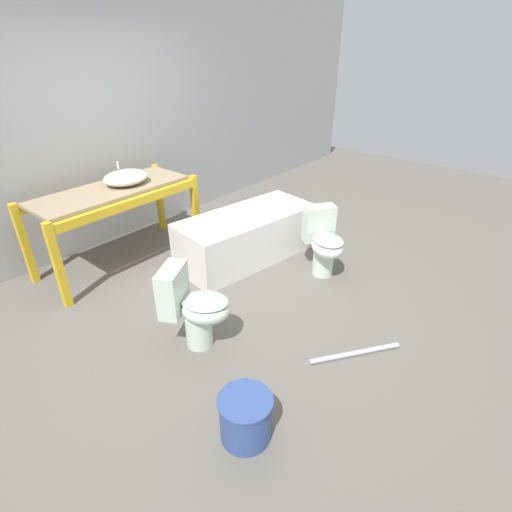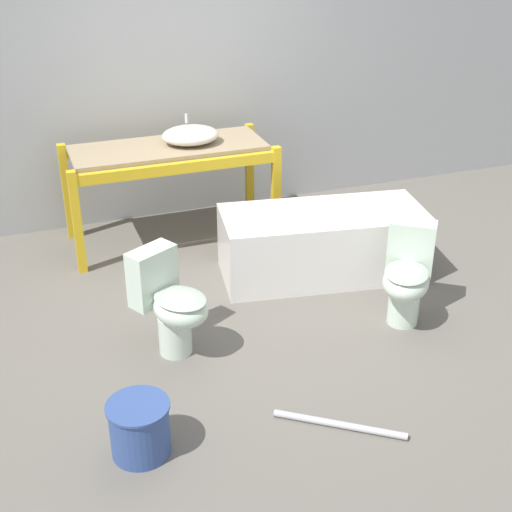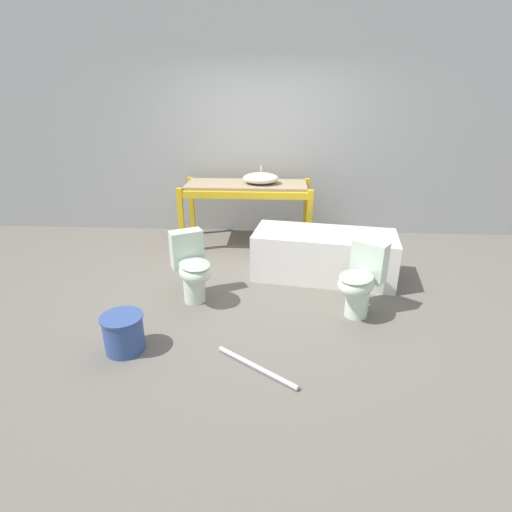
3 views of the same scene
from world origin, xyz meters
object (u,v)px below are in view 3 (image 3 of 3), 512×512
object	(u,v)px
sink_basin	(261,178)
bucket_white	(124,332)
bathtub_main	(324,252)
toilet_near	(192,267)
toilet_far	(360,280)

from	to	relation	value
sink_basin	bucket_white	bearing A→B (deg)	-111.66
sink_basin	bucket_white	distance (m)	2.90
bathtub_main	bucket_white	xyz separation A→B (m)	(-1.82, -1.56, -0.14)
toilet_near	bucket_white	xyz separation A→B (m)	(-0.41, -0.91, -0.20)
sink_basin	bathtub_main	size ratio (longest dim) A/B	0.29
toilet_far	bucket_white	size ratio (longest dim) A/B	2.03
bathtub_main	toilet_far	xyz separation A→B (m)	(0.26, -0.86, 0.06)
sink_basin	bucket_white	world-z (taller)	sink_basin
sink_basin	toilet_far	size ratio (longest dim) A/B	0.68
toilet_near	toilet_far	world-z (taller)	same
bathtub_main	toilet_near	bearing A→B (deg)	-145.98
bathtub_main	toilet_far	size ratio (longest dim) A/B	2.37
sink_basin	bucket_white	xyz separation A→B (m)	(-1.03, -2.60, -0.77)
bathtub_main	toilet_near	distance (m)	1.55
sink_basin	bucket_white	size ratio (longest dim) A/B	1.38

